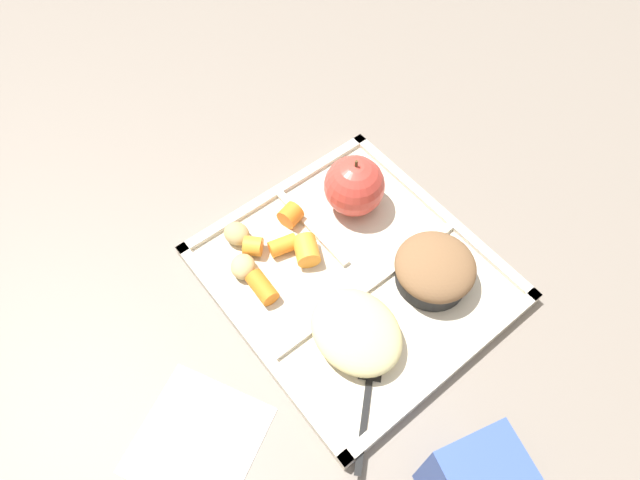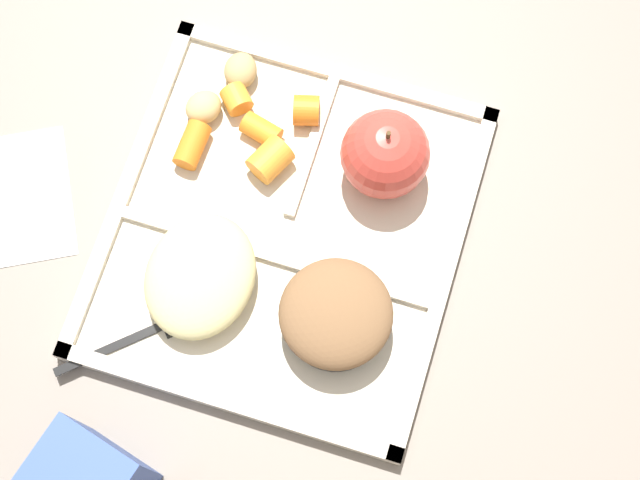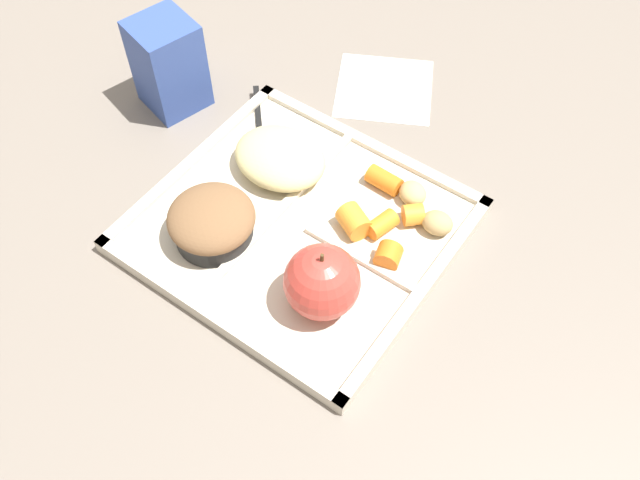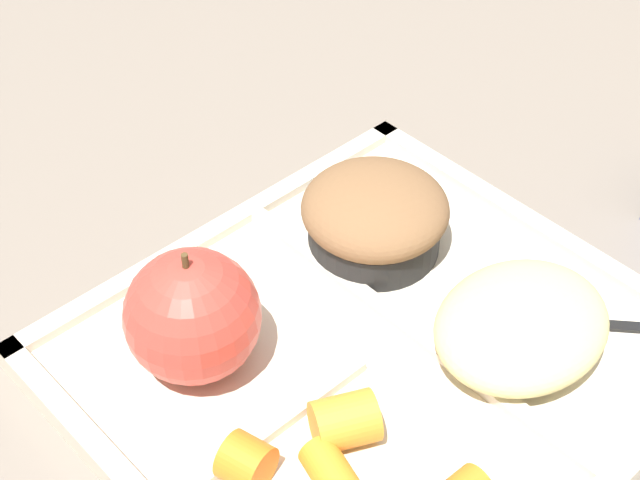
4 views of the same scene
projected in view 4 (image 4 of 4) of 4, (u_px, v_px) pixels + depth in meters
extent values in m
plane|color=slate|center=(375.00, 367.00, 0.54)|extent=(6.00, 6.00, 0.00)
cube|color=beige|center=(375.00, 361.00, 0.54)|extent=(0.31, 0.29, 0.01)
cube|color=beige|center=(221.00, 228.00, 0.61)|extent=(0.31, 0.01, 0.01)
cube|color=beige|center=(541.00, 228.00, 0.61)|extent=(0.01, 0.29, 0.01)
cube|color=beige|center=(407.00, 327.00, 0.54)|extent=(0.01, 0.26, 0.01)
cube|color=beige|center=(275.00, 434.00, 0.49)|extent=(0.13, 0.01, 0.01)
sphere|color=#C63D33|center=(193.00, 316.00, 0.51)|extent=(0.07, 0.07, 0.07)
cylinder|color=#4C381E|center=(185.00, 263.00, 0.48)|extent=(0.00, 0.00, 0.01)
cylinder|color=black|center=(374.00, 232.00, 0.59)|extent=(0.08, 0.08, 0.02)
ellipsoid|color=brown|center=(375.00, 208.00, 0.58)|extent=(0.09, 0.09, 0.04)
cylinder|color=orange|center=(345.00, 421.00, 0.48)|extent=(0.04, 0.04, 0.03)
cylinder|color=orange|center=(331.00, 474.00, 0.47)|extent=(0.03, 0.04, 0.02)
cylinder|color=orange|center=(246.00, 462.00, 0.47)|extent=(0.03, 0.03, 0.03)
ellipsoid|color=#D6C684|center=(522.00, 325.00, 0.53)|extent=(0.11, 0.09, 0.04)
sphere|color=#755B4C|center=(527.00, 309.00, 0.54)|extent=(0.03, 0.03, 0.03)
sphere|color=brown|center=(518.00, 329.00, 0.53)|extent=(0.03, 0.03, 0.03)
sphere|color=brown|center=(510.00, 341.00, 0.52)|extent=(0.03, 0.03, 0.03)
cube|color=black|center=(567.00, 323.00, 0.55)|extent=(0.04, 0.04, 0.00)
cylinder|color=black|center=(525.00, 307.00, 0.56)|extent=(0.02, 0.02, 0.00)
cylinder|color=black|center=(526.00, 320.00, 0.55)|extent=(0.02, 0.02, 0.00)
cylinder|color=black|center=(527.00, 333.00, 0.54)|extent=(0.02, 0.02, 0.00)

